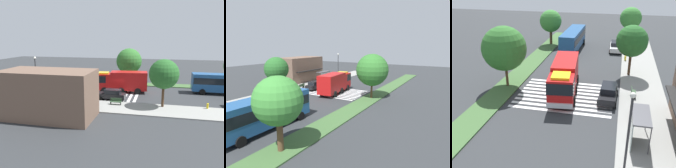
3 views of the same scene
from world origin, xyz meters
The scene contains 16 objects.
ground_plane centered at (0.00, 0.00, 0.00)m, with size 120.00×120.00×0.00m, color #2D3033.
sidewalk centered at (0.00, 8.41, 0.07)m, with size 60.00×4.99×0.14m, color gray.
median_strip centered at (0.00, -7.41, 0.07)m, with size 60.00×3.00×0.14m, color #3D6033.
crosswalk centered at (0.30, 0.00, 0.01)m, with size 7.65×10.64×0.01m.
fire_truck centered at (-0.13, -0.25, 2.05)m, with size 9.35×3.65×3.66m.
parked_car_mid centered at (0.24, 4.71, 0.86)m, with size 4.43×2.07×1.66m.
transit_bus centered at (-17.81, -2.66, 2.05)m, with size 10.88×2.94×3.44m.
bus_stop_shelter centered at (7.20, 7.33, 1.89)m, with size 3.50×1.40×2.46m.
bench_near_shelter centered at (3.20, 7.34, 0.59)m, with size 1.60×0.50×0.90m.
bench_west_of_shelter centered at (-0.96, 7.34, 0.59)m, with size 1.60×0.50×0.90m.
street_lamp centered at (11.93, 6.51, 3.94)m, with size 0.36×0.36×6.47m.
storefront_building centered at (5.98, 13.64, 2.89)m, with size 11.00×6.30×5.77m.
sidewalk_tree_west centered at (-7.46, 6.91, 4.68)m, with size 4.04×4.04×6.58m.
median_tree_far_west centered at (-20.39, -7.41, 4.33)m, with size 4.01×4.01×6.23m.
median_tree_west centered at (-0.64, -7.41, 4.72)m, with size 5.15×5.15×7.16m.
fire_hydrant centered at (-13.39, 6.41, 0.49)m, with size 0.28×0.28×0.70m, color gold.
Camera 2 is at (-31.21, -19.44, 8.69)m, focal length 32.68 mm.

